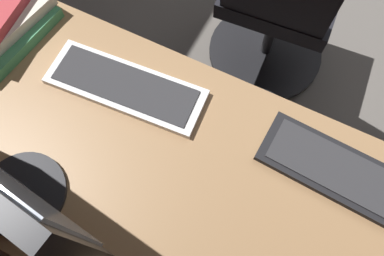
% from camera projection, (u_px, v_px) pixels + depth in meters
% --- Properties ---
extents(desk, '(1.84, 0.64, 0.73)m').
position_uv_depth(desk, '(183.00, 189.00, 0.94)').
color(desk, '#936D47').
rests_on(desk, ground).
extents(drawer_pedestal, '(0.40, 0.51, 0.69)m').
position_uv_depth(drawer_pedestal, '(156.00, 205.00, 1.23)').
color(drawer_pedestal, '#936D47').
rests_on(drawer_pedestal, ground).
extents(keyboard_main, '(0.43, 0.17, 0.02)m').
position_uv_depth(keyboard_main, '(126.00, 86.00, 0.96)').
color(keyboard_main, silver).
rests_on(keyboard_main, desk).
extents(keyboard_spare, '(0.43, 0.16, 0.02)m').
position_uv_depth(keyboard_spare, '(347.00, 176.00, 0.86)').
color(keyboard_spare, black).
rests_on(keyboard_spare, desk).
extents(office_chair, '(0.56, 0.57, 0.97)m').
position_uv_depth(office_chair, '(278.00, 4.00, 1.43)').
color(office_chair, black).
rests_on(office_chair, ground).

